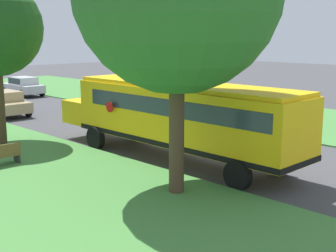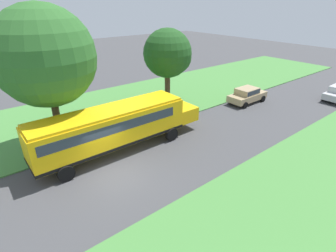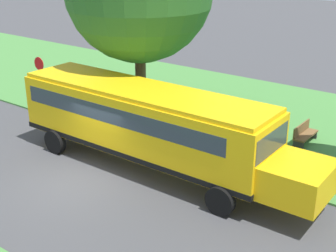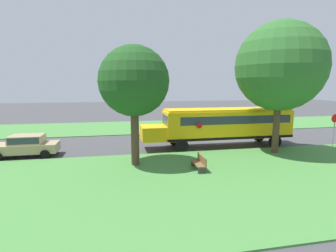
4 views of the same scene
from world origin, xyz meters
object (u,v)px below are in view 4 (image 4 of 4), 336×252
object	(u,v)px
oak_tree_beside_bus	(280,66)
school_bus	(224,124)
stop_sign	(334,126)
park_bench	(199,163)
oak_tree_roadside_mid	(132,83)
car_tan_nearest	(26,145)

from	to	relation	value
oak_tree_beside_bus	school_bus	bearing A→B (deg)	44.35
stop_sign	park_bench	world-z (taller)	stop_sign
school_bus	oak_tree_roadside_mid	size ratio (longest dim) A/B	1.66
car_tan_nearest	stop_sign	bearing A→B (deg)	-94.32
oak_tree_beside_bus	stop_sign	xyz separation A→B (m)	(0.91, -5.88, -4.70)
oak_tree_beside_bus	oak_tree_roadside_mid	xyz separation A→B (m)	(-0.88, 10.62, -1.24)
oak_tree_beside_bus	stop_sign	distance (m)	7.58
school_bus	car_tan_nearest	distance (m)	15.13
stop_sign	park_bench	xyz separation A→B (m)	(-3.66, 12.71, -1.26)
school_bus	park_bench	world-z (taller)	school_bus
school_bus	car_tan_nearest	world-z (taller)	school_bus
car_tan_nearest	stop_sign	xyz separation A→B (m)	(-1.80, -23.84, 0.86)
car_tan_nearest	oak_tree_roadside_mid	distance (m)	9.24
car_tan_nearest	oak_tree_beside_bus	distance (m)	19.00
school_bus	car_tan_nearest	size ratio (longest dim) A/B	2.82
oak_tree_beside_bus	oak_tree_roadside_mid	distance (m)	10.73
school_bus	stop_sign	world-z (taller)	school_bus
oak_tree_roadside_mid	park_bench	world-z (taller)	oak_tree_roadside_mid
school_bus	park_bench	distance (m)	7.09
oak_tree_roadside_mid	car_tan_nearest	bearing A→B (deg)	64.00
school_bus	stop_sign	distance (m)	8.99
car_tan_nearest	oak_tree_roadside_mid	world-z (taller)	oak_tree_roadside_mid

